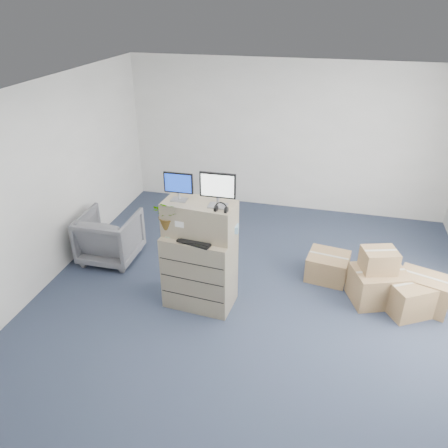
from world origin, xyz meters
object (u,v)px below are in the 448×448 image
(monitor_left, at_px, (178,185))
(keyboard, at_px, (195,242))
(monitor_right, at_px, (218,188))
(water_bottle, at_px, (207,227))
(office_chair, at_px, (110,235))
(potted_plant, at_px, (170,219))
(filing_cabinet_lower, at_px, (200,270))

(monitor_left, distance_m, keyboard, 0.73)
(monitor_right, bearing_deg, water_bottle, 167.09)
(monitor_left, relative_size, keyboard, 0.85)
(keyboard, height_order, office_chair, keyboard)
(keyboard, relative_size, office_chair, 0.51)
(monitor_left, bearing_deg, office_chair, 153.91)
(monitor_right, bearing_deg, keyboard, -146.79)
(potted_plant, xyz_separation_m, office_chair, (-1.34, 0.78, -0.84))
(monitor_right, xyz_separation_m, keyboard, (-0.25, -0.17, -0.68))
(water_bottle, bearing_deg, office_chair, 158.76)
(keyboard, xyz_separation_m, potted_plant, (-0.37, 0.12, 0.22))
(water_bottle, bearing_deg, monitor_right, -12.00)
(water_bottle, xyz_separation_m, potted_plant, (-0.47, -0.08, 0.10))
(filing_cabinet_lower, distance_m, potted_plant, 0.84)
(water_bottle, height_order, office_chair, water_bottle)
(monitor_right, bearing_deg, office_chair, 158.52)
(monitor_left, distance_m, water_bottle, 0.64)
(office_chair, bearing_deg, monitor_right, 158.36)
(office_chair, bearing_deg, water_bottle, 157.68)
(monitor_left, relative_size, office_chair, 0.43)
(keyboard, bearing_deg, monitor_left, 152.98)
(filing_cabinet_lower, distance_m, water_bottle, 0.66)
(keyboard, distance_m, water_bottle, 0.25)
(filing_cabinet_lower, distance_m, office_chair, 1.85)
(filing_cabinet_lower, relative_size, office_chair, 1.21)
(water_bottle, xyz_separation_m, office_chair, (-1.81, 0.70, -0.74))
(filing_cabinet_lower, height_order, monitor_right, monitor_right)
(monitor_right, relative_size, keyboard, 1.00)
(filing_cabinet_lower, distance_m, keyboard, 0.56)
(water_bottle, relative_size, potted_plant, 0.53)
(water_bottle, bearing_deg, filing_cabinet_lower, -165.00)
(keyboard, bearing_deg, filing_cabinet_lower, 105.43)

